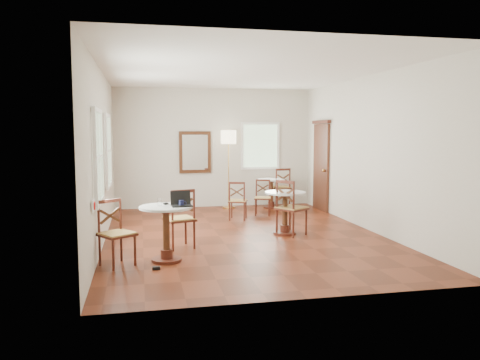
% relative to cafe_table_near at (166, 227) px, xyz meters
% --- Properties ---
extents(ground, '(7.00, 7.00, 0.00)m').
position_rel_cafe_table_near_xyz_m(ground, '(1.50, 1.54, -0.51)').
color(ground, '#58200F').
rests_on(ground, ground).
extents(room_shell, '(5.02, 7.02, 3.01)m').
position_rel_cafe_table_near_xyz_m(room_shell, '(1.44, 1.82, 1.38)').
color(room_shell, beige).
rests_on(room_shell, ground).
extents(cafe_table_near, '(0.78, 0.78, 0.83)m').
position_rel_cafe_table_near_xyz_m(cafe_table_near, '(0.00, 0.00, 0.00)').
color(cafe_table_near, '#4A1D12').
rests_on(cafe_table_near, ground).
extents(cafe_table_mid, '(0.76, 0.76, 0.80)m').
position_rel_cafe_table_near_xyz_m(cafe_table_mid, '(2.28, 1.46, -0.02)').
color(cafe_table_mid, '#4A1D12').
rests_on(cafe_table_mid, ground).
extents(cafe_table_back, '(0.69, 0.69, 0.73)m').
position_rel_cafe_table_near_xyz_m(cafe_table_back, '(2.86, 4.49, -0.06)').
color(cafe_table_back, '#4A1D12').
rests_on(cafe_table_back, ground).
extents(chair_near_a, '(0.57, 0.57, 0.99)m').
position_rel_cafe_table_near_xyz_m(chair_near_a, '(0.26, 0.77, -0.02)').
color(chair_near_a, '#4A1D12').
rests_on(chair_near_a, ground).
extents(chair_near_b, '(0.61, 0.61, 0.95)m').
position_rel_cafe_table_near_xyz_m(chair_near_b, '(-0.72, -0.07, -0.04)').
color(chair_near_b, '#4A1D12').
rests_on(chair_near_b, ground).
extents(chair_mid_a, '(0.50, 0.50, 0.85)m').
position_rel_cafe_table_near_xyz_m(chair_mid_a, '(1.71, 3.07, -0.09)').
color(chair_mid_a, '#4A1D12').
rests_on(chair_mid_a, ground).
extents(chair_mid_b, '(0.66, 0.66, 1.03)m').
position_rel_cafe_table_near_xyz_m(chair_mid_b, '(2.36, 1.35, 0.00)').
color(chair_mid_b, '#4A1D12').
rests_on(chair_mid_b, ground).
extents(chair_back_a, '(0.51, 0.51, 0.99)m').
position_rel_cafe_table_near_xyz_m(chair_back_a, '(3.16, 4.70, -0.02)').
color(chair_back_a, '#4A1D12').
rests_on(chair_back_a, ground).
extents(chair_back_b, '(0.47, 0.47, 0.81)m').
position_rel_cafe_table_near_xyz_m(chair_back_b, '(2.40, 3.57, -0.11)').
color(chair_back_b, '#4A1D12').
rests_on(chair_back_b, ground).
extents(floor_lamp, '(0.38, 0.38, 1.95)m').
position_rel_cafe_table_near_xyz_m(floor_lamp, '(1.80, 4.69, 1.14)').
color(floor_lamp, '#BF8C3F').
rests_on(floor_lamp, ground).
extents(laptop, '(0.32, 0.27, 0.21)m').
position_rel_cafe_table_near_xyz_m(laptop, '(0.22, -0.02, 0.37)').
color(laptop, black).
rests_on(laptop, cafe_table_near).
extents(mouse, '(0.10, 0.08, 0.03)m').
position_rel_cafe_table_near_xyz_m(mouse, '(0.01, 0.14, 0.33)').
color(mouse, black).
rests_on(mouse, cafe_table_near).
extents(navy_mug, '(0.11, 0.08, 0.09)m').
position_rel_cafe_table_near_xyz_m(navy_mug, '(0.23, -0.07, 0.36)').
color(navy_mug, '#101438').
rests_on(navy_mug, cafe_table_near).
extents(water_glass, '(0.07, 0.07, 0.11)m').
position_rel_cafe_table_near_xyz_m(water_glass, '(-0.09, 0.03, 0.37)').
color(water_glass, white).
rests_on(water_glass, cafe_table_near).
extents(power_adapter, '(0.11, 0.07, 0.04)m').
position_rel_cafe_table_near_xyz_m(power_adapter, '(-0.17, -0.42, -0.49)').
color(power_adapter, black).
rests_on(power_adapter, ground).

